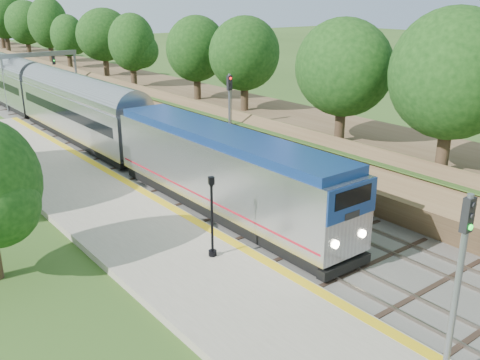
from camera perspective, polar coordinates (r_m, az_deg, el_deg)
trackbed at (r=69.60m, az=-21.79°, el=7.80°), size 9.50×170.00×0.28m
platform at (r=27.52m, az=-8.84°, el=-6.68°), size 6.40×68.00×0.38m
yellow_stripe at (r=28.77m, az=-3.91°, el=-4.88°), size 0.55×68.00×0.01m
embankment at (r=72.03m, az=-15.56°, el=10.33°), size 10.64×170.00×11.70m
signal_gantry at (r=64.31m, az=-20.57°, el=11.43°), size 8.40×0.38×6.20m
lamppost_far at (r=24.85m, az=-3.00°, el=-4.43°), size 0.39×0.39×3.94m
signal_platform at (r=17.62m, az=22.38°, el=-8.78°), size 0.37×0.29×6.28m
signal_farside at (r=39.40m, az=-1.12°, el=7.54°), size 0.36×0.29×6.63m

